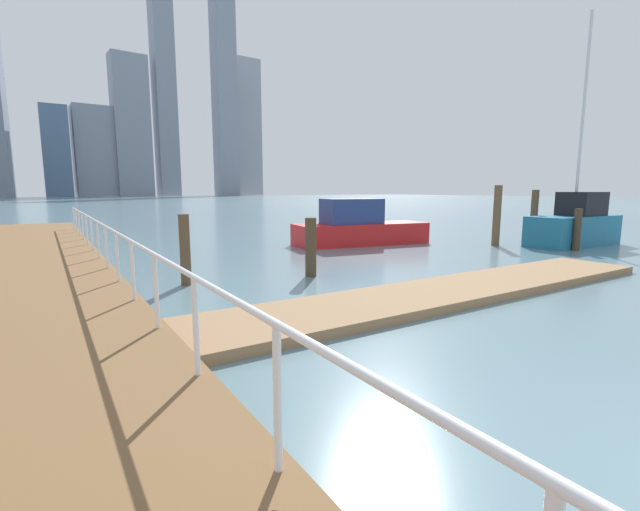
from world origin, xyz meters
TOP-DOWN VIEW (x-y plane):
  - ground_plane at (0.00, 20.00)m, footprint 300.00×300.00m
  - floating_dock at (3.01, 6.57)m, footprint 13.02×2.00m
  - boardwalk_railing at (-3.15, 10.08)m, footprint 0.06×29.78m
  - dock_piling_0 at (11.63, 11.53)m, footprint 0.31×0.31m
  - dock_piling_1 at (1.61, 10.06)m, footprint 0.30×0.30m
  - dock_piling_2 at (13.46, 11.01)m, footprint 0.29×0.29m
  - dock_piling_3 at (12.90, 8.88)m, footprint 0.27×0.27m
  - dock_piling_4 at (-1.54, 10.78)m, footprint 0.26×0.26m
  - moored_boat_2 at (14.41, 9.76)m, footprint 4.50×1.80m
  - moored_boat_3 at (6.98, 14.96)m, footprint 6.04×2.72m
  - skyline_tower_2 at (0.75, 170.55)m, footprint 8.09×8.12m
  - skyline_tower_3 at (12.89, 175.81)m, footprint 14.28×12.13m
  - skyline_tower_4 at (24.82, 172.98)m, footprint 12.67×8.44m
  - skyline_tower_5 at (37.63, 175.64)m, footprint 7.92×7.64m
  - skyline_tower_6 at (58.98, 169.39)m, footprint 8.34×7.91m
  - skyline_tower_7 at (71.96, 182.09)m, footprint 12.90×10.97m

SIDE VIEW (x-z plane):
  - ground_plane at x=0.00m, z-range 0.00..0.00m
  - floating_dock at x=3.01m, z-range 0.00..0.18m
  - moored_boat_3 at x=6.98m, z-range -0.25..1.70m
  - dock_piling_1 at x=1.61m, z-range 0.00..1.59m
  - dock_piling_3 at x=12.90m, z-range 0.00..1.61m
  - dock_piling_4 at x=-1.54m, z-range 0.00..1.75m
  - moored_boat_2 at x=14.41m, z-range -3.74..5.53m
  - dock_piling_2 at x=13.46m, z-range 0.00..2.33m
  - boardwalk_railing at x=-3.15m, z-range 0.71..1.79m
  - dock_piling_0 at x=11.63m, z-range 0.00..2.52m
  - skyline_tower_2 at x=0.75m, z-range 0.00..29.54m
  - skyline_tower_3 at x=12.89m, z-range 0.00..31.05m
  - skyline_tower_4 at x=24.82m, z-range 0.00..49.59m
  - skyline_tower_7 at x=71.96m, z-range 0.00..57.06m
  - skyline_tower_6 at x=58.98m, z-range 0.00..77.55m
  - skyline_tower_5 at x=37.63m, z-range 0.00..85.88m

